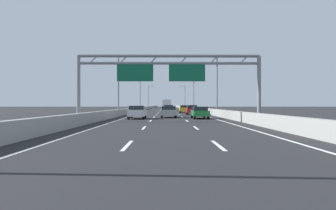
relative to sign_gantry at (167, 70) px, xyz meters
The scene contains 54 objects.
ground_plane 71.25m from the sign_gantry, 89.87° to the left, with size 260.00×260.00×0.00m, color #262628.
lane_dash_left_1 17.20m from the sign_gantry, 95.69° to the right, with size 0.16×3.00×0.01m, color white.
lane_dash_left_2 9.01m from the sign_gantry, 102.43° to the right, with size 0.16×3.00×0.01m, color white.
lane_dash_left_3 5.35m from the sign_gantry, 135.97° to the left, with size 0.16×3.00×0.01m, color white.
lane_dash_left_4 11.75m from the sign_gantry, 98.78° to the left, with size 0.16×3.00×0.01m, color white.
lane_dash_left_5 20.24m from the sign_gantry, 94.77° to the left, with size 0.16×3.00×0.01m, color white.
lane_dash_left_6 29.03m from the sign_gantry, 93.27° to the left, with size 0.16×3.00×0.01m, color white.
lane_dash_left_7 37.93m from the sign_gantry, 92.49° to the left, with size 0.16×3.00×0.01m, color white.
lane_dash_left_8 46.86m from the sign_gantry, 92.01° to the left, with size 0.16×3.00×0.01m, color white.
lane_dash_left_9 55.82m from the sign_gantry, 91.69° to the left, with size 0.16×3.00×0.01m, color white.
lane_dash_left_10 64.78m from the sign_gantry, 91.45° to the left, with size 0.16×3.00×0.01m, color white.
lane_dash_left_11 73.76m from the sign_gantry, 91.27° to the left, with size 0.16×3.00×0.01m, color white.
lane_dash_left_12 82.74m from the sign_gantry, 91.13° to the left, with size 0.16×3.00×0.01m, color white.
lane_dash_left_13 91.72m from the sign_gantry, 91.02° to the left, with size 0.16×3.00×0.01m, color white.
lane_dash_left_14 100.71m from the sign_gantry, 90.93° to the left, with size 0.16×3.00×0.01m, color white.
lane_dash_left_15 109.70m from the sign_gantry, 90.85° to the left, with size 0.16×3.00×0.01m, color white.
lane_dash_left_16 118.69m from the sign_gantry, 90.79° to the left, with size 0.16×3.00×0.01m, color white.
lane_dash_left_17 127.68m from the sign_gantry, 90.73° to the left, with size 0.16×3.00×0.01m, color white.
lane_dash_right_1 17.23m from the sign_gantry, 83.18° to the right, with size 0.16×3.00×0.01m, color white.
lane_dash_right_2 9.07m from the sign_gantry, 75.17° to the right, with size 0.16×3.00×0.01m, color white.
lane_dash_right_3 5.46m from the sign_gantry, 38.82° to the left, with size 0.16×3.00×0.01m, color white.
lane_dash_right_4 11.80m from the sign_gantry, 79.48° to the left, with size 0.16×3.00×0.01m, color white.
lane_dash_right_5 20.27m from the sign_gantry, 84.27° to the left, with size 0.16×3.00×0.01m, color white.
lane_dash_right_6 29.05m from the sign_gantry, 86.07° to the left, with size 0.16×3.00×0.01m, color white.
lane_dash_right_7 37.94m from the sign_gantry, 87.01° to the left, with size 0.16×3.00×0.01m, color white.
lane_dash_right_8 46.87m from the sign_gantry, 87.58° to the left, with size 0.16×3.00×0.01m, color white.
lane_dash_right_9 55.83m from the sign_gantry, 87.98° to the left, with size 0.16×3.00×0.01m, color white.
lane_dash_right_10 64.79m from the sign_gantry, 88.26° to the left, with size 0.16×3.00×0.01m, color white.
lane_dash_right_11 73.77m from the sign_gantry, 88.47° to the left, with size 0.16×3.00×0.01m, color white.
lane_dash_right_12 82.75m from the sign_gantry, 88.64° to the left, with size 0.16×3.00×0.01m, color white.
lane_dash_right_13 91.73m from the sign_gantry, 88.77° to the left, with size 0.16×3.00×0.01m, color white.
lane_dash_right_14 100.72m from the sign_gantry, 88.88° to the left, with size 0.16×3.00×0.01m, color white.
lane_dash_right_15 109.71m from the sign_gantry, 88.97° to the left, with size 0.16×3.00×0.01m, color white.
lane_dash_right_16 118.70m from the sign_gantry, 89.05° to the left, with size 0.16×3.00×0.01m, color white.
lane_dash_right_17 127.69m from the sign_gantry, 89.12° to the left, with size 0.16×3.00×0.01m, color white.
edge_line_left 59.50m from the sign_gantry, 94.92° to the left, with size 0.16×176.00×0.01m, color white.
edge_line_right 59.53m from the sign_gantry, 84.76° to the left, with size 0.16×176.00×0.01m, color white.
barrier_left 81.48m from the sign_gantry, 94.75° to the left, with size 0.45×220.00×0.95m.
barrier_right 81.51m from the sign_gantry, 85.02° to the left, with size 0.45×220.00×0.95m.
sign_gantry is the anchor object (origin of this frame).
streetlamp_left_mid 20.18m from the sign_gantry, 111.22° to the left, with size 2.58×0.28×9.50m.
streetlamp_right_mid 20.30m from the sign_gantry, 67.91° to the left, with size 2.58×0.28×9.50m.
streetlamp_left_far 59.06m from the sign_gantry, 97.10° to the left, with size 2.58×0.28×9.50m.
streetlamp_right_far 59.10m from the sign_gantry, 82.58° to the left, with size 2.58×0.28×9.50m.
streetlamp_left_distant 98.67m from the sign_gantry, 94.24° to the left, with size 2.58×0.28×9.50m.
streetlamp_right_distant 98.69m from the sign_gantry, 85.57° to the left, with size 2.58×0.28×9.50m.
white_car 7.92m from the sign_gantry, 119.82° to the left, with size 1.83×4.15×1.49m.
green_car 8.52m from the sign_gantry, 59.50° to the left, with size 1.72×4.65×1.39m.
red_car 20.58m from the sign_gantry, 78.60° to the left, with size 1.70×4.34×1.53m.
orange_car 67.81m from the sign_gantry, 89.70° to the left, with size 1.82×4.25×1.47m.
yellow_car 32.91m from the sign_gantry, 83.80° to the left, with size 1.77×4.47×1.48m.
silver_car 9.99m from the sign_gantry, 88.64° to the left, with size 1.88×4.33×1.42m.
blue_car 30.17m from the sign_gantry, 89.21° to the left, with size 1.84×4.25×1.53m.
box_truck 58.23m from the sign_gantry, 89.91° to the left, with size 2.39×7.75×2.97m.
Camera 1 is at (-0.27, 0.53, 1.63)m, focal length 32.38 mm.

